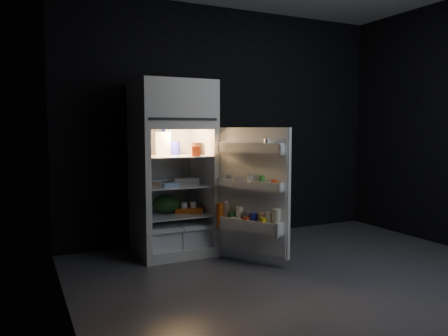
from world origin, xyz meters
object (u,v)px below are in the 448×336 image
milk_jug (163,143)px  egg_carton (186,181)px  refrigerator (172,162)px  fridge_door (252,194)px  yogurt_tray (189,210)px

milk_jug → egg_carton: milk_jug is taller
refrigerator → fridge_door: (0.56, -0.70, -0.28)m
fridge_door → milk_jug: (-0.63, 0.75, 0.47)m
refrigerator → egg_carton: bearing=-55.1°
refrigerator → yogurt_tray: size_ratio=6.28×
refrigerator → milk_jug: (-0.07, 0.05, 0.19)m
refrigerator → yogurt_tray: 0.54m
fridge_door → milk_jug: size_ratio=5.08×
refrigerator → yogurt_tray: (0.16, -0.09, -0.50)m
milk_jug → yogurt_tray: bearing=-11.7°
refrigerator → egg_carton: refrigerator is taller
refrigerator → milk_jug: size_ratio=7.42×
milk_jug → yogurt_tray: size_ratio=0.85×
egg_carton → yogurt_tray: (0.06, 0.06, -0.31)m
milk_jug → egg_carton: size_ratio=0.91×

